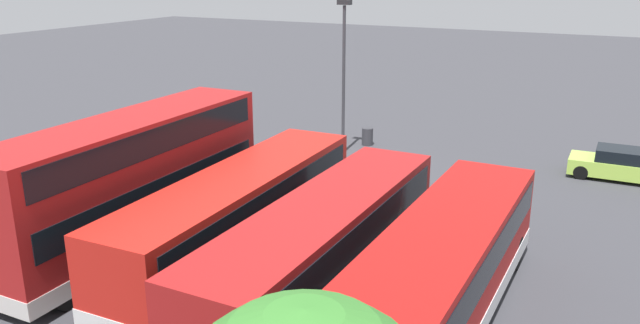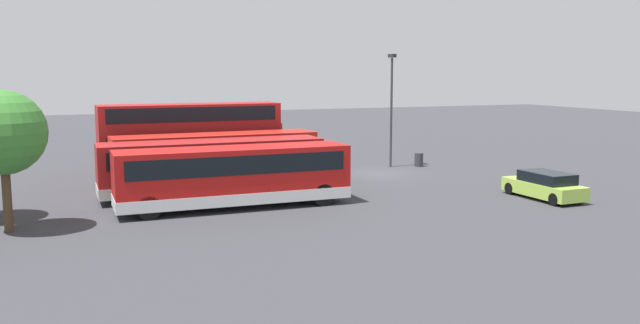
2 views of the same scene
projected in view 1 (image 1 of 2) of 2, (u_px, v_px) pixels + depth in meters
ground_plane at (368, 170)px, 30.09m from camera, size 140.00×140.00×0.00m
bus_single_deck_near_end at (445, 268)px, 16.86m from camera, size 2.66×11.26×2.95m
bus_single_deck_second at (323, 246)px, 18.19m from camera, size 2.64×11.79×2.95m
bus_single_deck_third at (239, 212)px, 20.64m from camera, size 2.94×12.02×2.95m
bus_double_decker_fourth at (134, 178)px, 21.38m from camera, size 2.79×11.36×4.55m
bus_single_deck_fifth at (83, 178)px, 23.92m from camera, size 2.74×12.00×2.95m
car_hatchback_silver at (624, 165)px, 28.62m from camera, size 4.56×1.89×1.43m
lamp_post_tall at (344, 65)px, 31.57m from camera, size 0.70×0.30×7.75m
waste_bin_yellow at (367, 136)px, 34.18m from camera, size 0.60×0.60×0.95m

